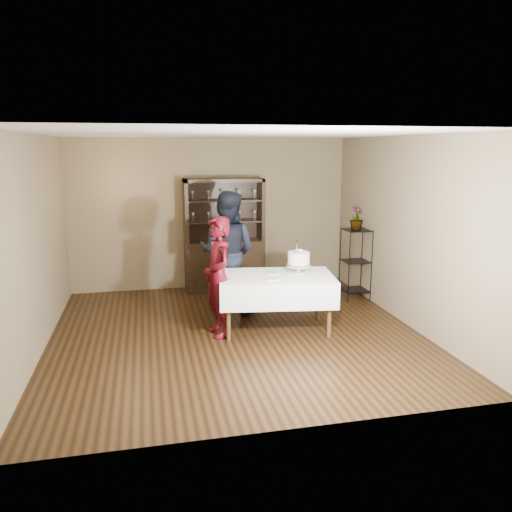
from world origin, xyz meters
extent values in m
plane|color=black|center=(0.00, 0.00, 0.00)|extent=(5.00, 5.00, 0.00)
plane|color=silver|center=(0.00, 0.00, 2.70)|extent=(5.00, 5.00, 0.00)
cube|color=brown|center=(0.00, 2.50, 1.35)|extent=(5.00, 0.02, 2.70)
cube|color=brown|center=(-2.50, 0.00, 1.35)|extent=(0.02, 5.00, 2.70)
cube|color=brown|center=(2.50, 0.00, 1.35)|extent=(0.02, 5.00, 2.70)
cube|color=black|center=(0.20, 2.24, 0.45)|extent=(1.40, 0.48, 0.90)
cube|color=black|center=(0.20, 2.46, 1.45)|extent=(1.40, 0.03, 1.10)
cube|color=black|center=(0.20, 2.24, 1.97)|extent=(1.40, 0.48, 0.06)
cube|color=black|center=(0.20, 2.24, 1.25)|extent=(1.28, 0.42, 0.02)
cube|color=black|center=(0.20, 2.24, 1.62)|extent=(1.28, 0.42, 0.02)
cylinder|color=black|center=(2.08, 1.00, 0.60)|extent=(0.02, 0.02, 1.20)
cylinder|color=black|center=(2.48, 1.00, 0.60)|extent=(0.02, 0.02, 1.20)
cylinder|color=black|center=(2.08, 1.40, 0.60)|extent=(0.02, 0.02, 1.20)
cylinder|color=black|center=(2.48, 1.40, 0.60)|extent=(0.02, 0.02, 1.20)
cube|color=black|center=(2.28, 1.20, 0.15)|extent=(0.40, 0.40, 0.02)
cube|color=black|center=(2.28, 1.20, 0.65)|extent=(0.40, 0.40, 0.01)
cube|color=black|center=(2.28, 1.20, 1.18)|extent=(0.40, 0.40, 0.02)
cube|color=silver|center=(0.58, 0.03, 0.61)|extent=(1.70, 1.19, 0.36)
cylinder|color=#47311A|center=(-0.14, -0.24, 0.37)|extent=(0.06, 0.06, 0.75)
cylinder|color=#47311A|center=(1.20, -0.44, 0.37)|extent=(0.06, 0.06, 0.75)
cylinder|color=#47311A|center=(-0.03, 0.50, 0.37)|extent=(0.06, 0.06, 0.75)
cylinder|color=#47311A|center=(1.31, 0.30, 0.37)|extent=(0.06, 0.06, 0.75)
imported|color=#350405|center=(-0.24, 0.00, 0.82)|extent=(0.50, 0.66, 1.64)
imported|color=black|center=(0.05, 0.97, 0.95)|extent=(1.15, 1.07, 1.89)
cylinder|color=white|center=(0.93, 0.11, 0.79)|extent=(0.19, 0.19, 0.01)
cylinder|color=white|center=(0.93, 0.11, 0.84)|extent=(0.05, 0.05, 0.10)
cylinder|color=white|center=(0.93, 0.11, 0.89)|extent=(0.34, 0.34, 0.01)
cylinder|color=#4A7035|center=(0.93, 0.11, 0.91)|extent=(0.33, 0.33, 0.02)
cylinder|color=white|center=(0.93, 0.11, 0.99)|extent=(0.32, 0.32, 0.19)
sphere|color=#5D78C8|center=(0.96, 0.11, 1.10)|extent=(0.02, 0.02, 0.02)
cube|color=silver|center=(0.89, 0.09, 1.16)|extent=(0.02, 0.02, 0.13)
cube|color=black|center=(0.89, 0.09, 1.24)|extent=(0.02, 0.02, 0.05)
cylinder|color=white|center=(0.47, -0.17, 0.80)|extent=(0.23, 0.23, 0.01)
cylinder|color=white|center=(0.55, 0.14, 0.80)|extent=(0.21, 0.21, 0.01)
imported|color=#4A7035|center=(2.28, 1.23, 1.38)|extent=(0.29, 0.29, 0.38)
camera|label=1|loc=(-1.15, -6.46, 2.52)|focal=35.00mm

